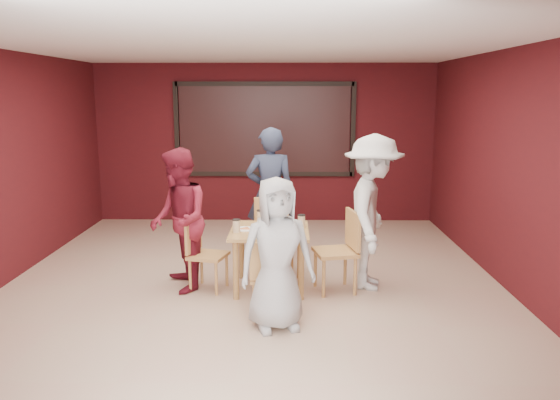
{
  "coord_description": "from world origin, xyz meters",
  "views": [
    {
      "loc": [
        0.42,
        -6.22,
        2.28
      ],
      "look_at": [
        0.33,
        -0.06,
        1.07
      ],
      "focal_mm": 35.0,
      "sensor_mm": 36.0,
      "label": 1
    }
  ],
  "objects_px": {
    "dining_table": "(269,236)",
    "chair_front": "(271,274)",
    "diner_back": "(270,194)",
    "chair_left": "(203,250)",
    "diner_front": "(277,254)",
    "diner_left": "(179,220)",
    "chair_back": "(273,230)",
    "diner_right": "(373,212)",
    "chair_right": "(342,246)"
  },
  "relations": [
    {
      "from": "chair_back",
      "to": "diner_back",
      "type": "height_order",
      "value": "diner_back"
    },
    {
      "from": "diner_front",
      "to": "diner_right",
      "type": "distance_m",
      "value": 1.62
    },
    {
      "from": "diner_back",
      "to": "dining_table",
      "type": "bearing_deg",
      "value": 87.49
    },
    {
      "from": "diner_left",
      "to": "diner_right",
      "type": "bearing_deg",
      "value": 73.77
    },
    {
      "from": "diner_front",
      "to": "diner_right",
      "type": "relative_size",
      "value": 0.83
    },
    {
      "from": "diner_front",
      "to": "diner_left",
      "type": "relative_size",
      "value": 0.9
    },
    {
      "from": "diner_left",
      "to": "diner_front",
      "type": "bearing_deg",
      "value": 28.36
    },
    {
      "from": "diner_left",
      "to": "diner_right",
      "type": "xyz_separation_m",
      "value": [
        2.26,
        0.12,
        0.08
      ]
    },
    {
      "from": "dining_table",
      "to": "diner_front",
      "type": "xyz_separation_m",
      "value": [
        0.11,
        -1.1,
        0.12
      ]
    },
    {
      "from": "chair_left",
      "to": "diner_front",
      "type": "relative_size",
      "value": 0.55
    },
    {
      "from": "chair_front",
      "to": "diner_left",
      "type": "xyz_separation_m",
      "value": [
        -1.09,
        0.82,
        0.37
      ]
    },
    {
      "from": "dining_table",
      "to": "diner_right",
      "type": "bearing_deg",
      "value": 3.64
    },
    {
      "from": "chair_left",
      "to": "diner_left",
      "type": "bearing_deg",
      "value": -176.89
    },
    {
      "from": "chair_front",
      "to": "chair_left",
      "type": "height_order",
      "value": "chair_left"
    },
    {
      "from": "diner_back",
      "to": "diner_right",
      "type": "bearing_deg",
      "value": 133.18
    },
    {
      "from": "dining_table",
      "to": "diner_front",
      "type": "bearing_deg",
      "value": -84.3
    },
    {
      "from": "chair_front",
      "to": "chair_right",
      "type": "xyz_separation_m",
      "value": [
        0.8,
        0.8,
        0.07
      ]
    },
    {
      "from": "chair_right",
      "to": "diner_left",
      "type": "relative_size",
      "value": 0.57
    },
    {
      "from": "chair_back",
      "to": "chair_right",
      "type": "relative_size",
      "value": 1.0
    },
    {
      "from": "dining_table",
      "to": "chair_right",
      "type": "bearing_deg",
      "value": -4.09
    },
    {
      "from": "chair_left",
      "to": "chair_right",
      "type": "distance_m",
      "value": 1.63
    },
    {
      "from": "diner_front",
      "to": "diner_right",
      "type": "height_order",
      "value": "diner_right"
    },
    {
      "from": "chair_right",
      "to": "diner_front",
      "type": "relative_size",
      "value": 0.63
    },
    {
      "from": "diner_back",
      "to": "diner_left",
      "type": "relative_size",
      "value": 1.1
    },
    {
      "from": "chair_left",
      "to": "diner_left",
      "type": "distance_m",
      "value": 0.45
    },
    {
      "from": "diner_back",
      "to": "diner_left",
      "type": "distance_m",
      "value": 1.63
    },
    {
      "from": "chair_right",
      "to": "chair_left",
      "type": "bearing_deg",
      "value": 178.88
    },
    {
      "from": "chair_right",
      "to": "diner_back",
      "type": "height_order",
      "value": "diner_back"
    },
    {
      "from": "chair_back",
      "to": "chair_right",
      "type": "bearing_deg",
      "value": -42.72
    },
    {
      "from": "chair_left",
      "to": "chair_right",
      "type": "xyz_separation_m",
      "value": [
        1.63,
        -0.03,
        0.07
      ]
    },
    {
      "from": "chair_back",
      "to": "diner_right",
      "type": "height_order",
      "value": "diner_right"
    },
    {
      "from": "chair_left",
      "to": "diner_back",
      "type": "height_order",
      "value": "diner_back"
    },
    {
      "from": "diner_right",
      "to": "dining_table",
      "type": "bearing_deg",
      "value": 105.34
    },
    {
      "from": "chair_front",
      "to": "diner_right",
      "type": "height_order",
      "value": "diner_right"
    },
    {
      "from": "dining_table",
      "to": "diner_back",
      "type": "xyz_separation_m",
      "value": [
        -0.03,
        1.23,
        0.28
      ]
    },
    {
      "from": "dining_table",
      "to": "chair_front",
      "type": "xyz_separation_m",
      "value": [
        0.04,
        -0.87,
        -0.16
      ]
    },
    {
      "from": "chair_left",
      "to": "diner_left",
      "type": "relative_size",
      "value": 0.5
    },
    {
      "from": "dining_table",
      "to": "chair_front",
      "type": "height_order",
      "value": "dining_table"
    },
    {
      "from": "chair_back",
      "to": "chair_left",
      "type": "relative_size",
      "value": 1.14
    },
    {
      "from": "dining_table",
      "to": "diner_right",
      "type": "relative_size",
      "value": 0.5
    },
    {
      "from": "diner_left",
      "to": "dining_table",
      "type": "bearing_deg",
      "value": 73.07
    },
    {
      "from": "chair_left",
      "to": "diner_right",
      "type": "distance_m",
      "value": 2.04
    },
    {
      "from": "chair_left",
      "to": "diner_front",
      "type": "height_order",
      "value": "diner_front"
    },
    {
      "from": "chair_front",
      "to": "diner_front",
      "type": "xyz_separation_m",
      "value": [
        0.07,
        -0.24,
        0.28
      ]
    },
    {
      "from": "chair_front",
      "to": "chair_right",
      "type": "relative_size",
      "value": 0.88
    },
    {
      "from": "dining_table",
      "to": "chair_left",
      "type": "height_order",
      "value": "dining_table"
    },
    {
      "from": "diner_right",
      "to": "chair_back",
      "type": "bearing_deg",
      "value": 74.08
    },
    {
      "from": "chair_left",
      "to": "diner_right",
      "type": "xyz_separation_m",
      "value": [
        1.99,
        0.11,
        0.44
      ]
    },
    {
      "from": "chair_front",
      "to": "diner_left",
      "type": "distance_m",
      "value": 1.41
    },
    {
      "from": "chair_front",
      "to": "diner_right",
      "type": "relative_size",
      "value": 0.46
    }
  ]
}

